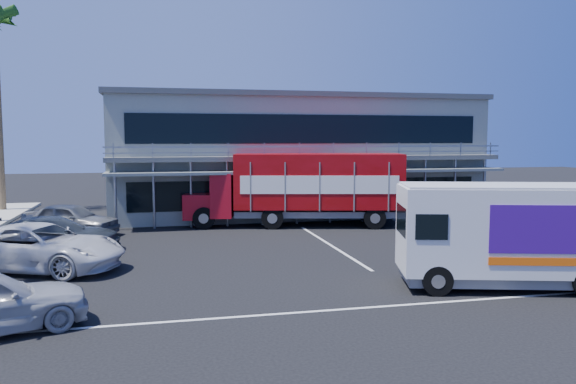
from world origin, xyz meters
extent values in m
plane|color=black|center=(0.00, 0.00, 0.00)|extent=(120.00, 120.00, 0.00)
cube|color=gray|center=(3.00, 15.00, 3.50)|extent=(22.00, 10.00, 7.00)
cube|color=#515454|center=(3.00, 15.00, 7.15)|extent=(22.40, 10.40, 0.30)
cube|color=#515454|center=(3.00, 9.40, 3.60)|extent=(22.00, 1.20, 0.25)
cube|color=gray|center=(3.00, 8.85, 4.10)|extent=(22.00, 0.08, 0.90)
cube|color=slate|center=(3.00, 9.10, 2.90)|extent=(22.00, 1.80, 0.15)
cube|color=black|center=(3.00, 9.98, 1.60)|extent=(20.00, 0.06, 1.60)
cube|color=black|center=(3.00, 9.98, 5.20)|extent=(20.00, 0.06, 1.60)
cube|color=#A30D19|center=(-3.14, 9.89, 1.11)|extent=(2.06, 2.77, 1.33)
cube|color=#A30D19|center=(-1.96, 9.62, 1.71)|extent=(1.69, 2.94, 2.32)
cube|color=black|center=(-1.96, 9.62, 2.38)|extent=(0.57, 2.30, 0.77)
cube|color=#9D0910|center=(3.00, 8.50, 2.43)|extent=(9.24, 4.65, 2.87)
cube|color=slate|center=(3.00, 8.50, 0.72)|extent=(9.14, 4.25, 0.33)
cube|color=white|center=(2.69, 7.14, 2.32)|extent=(7.94, 1.83, 0.94)
cube|color=white|center=(3.31, 9.86, 2.32)|extent=(7.94, 1.83, 0.94)
cylinder|color=black|center=(-3.09, 8.63, 0.57)|extent=(1.18, 0.53, 1.15)
cylinder|color=black|center=(-2.55, 11.01, 0.57)|extent=(1.18, 0.53, 1.15)
cylinder|color=black|center=(0.36, 7.85, 0.57)|extent=(1.18, 0.53, 1.15)
cylinder|color=black|center=(0.90, 10.22, 0.57)|extent=(1.18, 0.53, 1.15)
cylinder|color=black|center=(5.53, 6.68, 0.57)|extent=(1.18, 0.53, 1.15)
cylinder|color=black|center=(6.07, 9.05, 0.57)|extent=(1.18, 0.53, 1.15)
cube|color=silver|center=(5.31, -5.00, 1.86)|extent=(7.04, 4.01, 2.67)
cube|color=slate|center=(5.31, -5.00, 0.38)|extent=(6.72, 3.72, 0.33)
cube|color=black|center=(2.11, -4.10, 2.14)|extent=(0.57, 1.82, 0.91)
cube|color=silver|center=(5.31, -5.00, 3.22)|extent=(6.90, 3.93, 0.08)
cube|color=#3C0E81|center=(5.73, -6.32, 2.05)|extent=(3.31, 0.96, 1.43)
cube|color=#3C0E81|center=(6.35, -4.09, 2.05)|extent=(3.31, 0.96, 1.43)
cube|color=#F2590C|center=(5.72, -6.33, 1.10)|extent=(3.31, 0.95, 0.24)
cylinder|color=black|center=(2.74, -5.33, 0.46)|extent=(0.96, 0.52, 0.91)
cylinder|color=black|center=(3.29, -3.38, 0.46)|extent=(0.96, 0.52, 0.91)
cylinder|color=black|center=(7.51, -4.57, 0.46)|extent=(0.96, 0.52, 0.91)
imported|color=silver|center=(-9.50, 0.80, 0.83)|extent=(6.60, 4.94, 1.67)
imported|color=#2F373F|center=(-9.50, 4.07, 0.74)|extent=(5.15, 2.21, 1.48)
imported|color=slate|center=(-9.50, 8.19, 0.78)|extent=(4.95, 3.59, 1.57)
camera|label=1|loc=(-5.30, -20.31, 4.69)|focal=35.00mm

